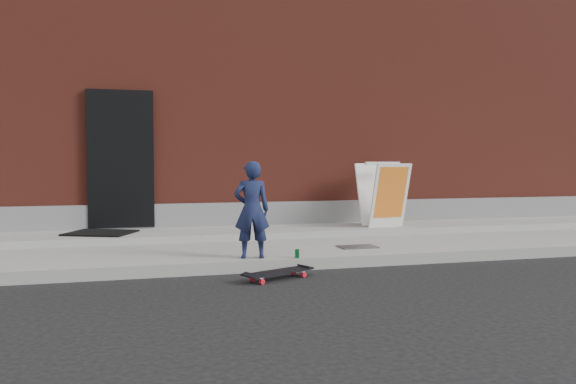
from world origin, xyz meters
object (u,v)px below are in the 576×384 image
object	(u,v)px
skateboard	(278,272)
soda_can	(297,254)
child	(252,210)
pizza_sign	(383,194)

from	to	relation	value
skateboard	soda_can	size ratio (longest dim) A/B	8.14
child	skateboard	distance (m)	0.95
child	pizza_sign	world-z (taller)	child
skateboard	pizza_sign	world-z (taller)	pizza_sign
pizza_sign	soda_can	world-z (taller)	pizza_sign
skateboard	soda_can	xyz separation A→B (m)	(0.36, 0.49, 0.12)
skateboard	pizza_sign	size ratio (longest dim) A/B	0.80
child	soda_can	world-z (taller)	child
child	skateboard	bearing A→B (deg)	112.77
child	pizza_sign	xyz separation A→B (m)	(2.68, 1.98, 0.05)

